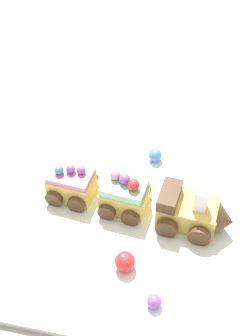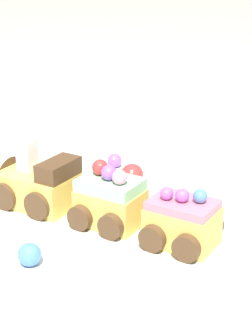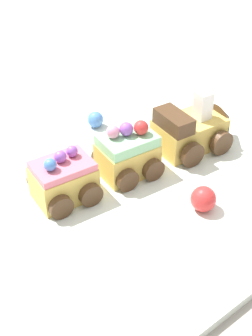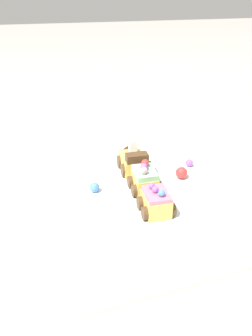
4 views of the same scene
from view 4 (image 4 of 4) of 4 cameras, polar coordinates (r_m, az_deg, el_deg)
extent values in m
plane|color=gray|center=(0.83, 2.99, -3.63)|extent=(10.00, 10.00, 0.00)
cube|color=silver|center=(0.82, 3.00, -3.28)|extent=(0.64, 0.44, 0.01)
cube|color=#E0BC56|center=(0.88, 1.40, 0.87)|extent=(0.10, 0.07, 0.04)
cube|color=#4C331E|center=(0.83, 1.96, 1.83)|extent=(0.03, 0.06, 0.02)
cone|color=#4C331E|center=(0.92, 0.55, 2.77)|extent=(0.03, 0.06, 0.05)
cube|color=white|center=(0.88, 1.17, 3.15)|extent=(0.02, 0.02, 0.02)
cube|color=white|center=(0.87, 1.18, 4.33)|extent=(0.02, 0.02, 0.02)
cylinder|color=#4C331E|center=(0.91, 3.12, 1.59)|extent=(0.04, 0.01, 0.03)
cylinder|color=#4C331E|center=(0.89, -1.14, 1.15)|extent=(0.04, 0.01, 0.03)
cylinder|color=#4C331E|center=(0.86, 4.03, 0.10)|extent=(0.04, 0.01, 0.03)
cylinder|color=#4C331E|center=(0.85, -0.44, -0.39)|extent=(0.04, 0.01, 0.03)
cube|color=#E0BC56|center=(0.79, 3.25, -2.58)|extent=(0.08, 0.06, 0.04)
cube|color=#93DBA3|center=(0.77, 3.31, -0.81)|extent=(0.07, 0.06, 0.01)
sphere|color=pink|center=(0.75, 3.17, -0.44)|extent=(0.02, 0.02, 0.02)
sphere|color=#9956C6|center=(0.77, 3.13, 0.20)|extent=(0.02, 0.02, 0.02)
sphere|color=red|center=(0.78, 3.27, 0.85)|extent=(0.02, 0.02, 0.02)
cylinder|color=#4C331E|center=(0.81, 4.94, -2.02)|extent=(0.03, 0.01, 0.03)
cylinder|color=#4C331E|center=(0.80, 0.75, -2.52)|extent=(0.03, 0.01, 0.03)
cylinder|color=#4C331E|center=(0.78, 5.78, -3.44)|extent=(0.03, 0.01, 0.03)
cylinder|color=#4C331E|center=(0.77, 1.43, -3.98)|extent=(0.03, 0.01, 0.03)
cube|color=#E0BC56|center=(0.71, 5.23, -6.23)|extent=(0.08, 0.06, 0.04)
cube|color=#E57084|center=(0.70, 5.32, -4.52)|extent=(0.07, 0.06, 0.01)
sphere|color=#4C84E0|center=(0.68, 6.19, -4.36)|extent=(0.02, 0.02, 0.02)
sphere|color=#9956C6|center=(0.69, 5.13, -3.73)|extent=(0.02, 0.02, 0.01)
sphere|color=#9956C6|center=(0.71, 4.50, -3.09)|extent=(0.02, 0.02, 0.01)
cylinder|color=#4C331E|center=(0.74, 7.01, -5.48)|extent=(0.03, 0.01, 0.03)
cylinder|color=#4C331E|center=(0.73, 2.43, -6.11)|extent=(0.03, 0.01, 0.03)
cylinder|color=#4C331E|center=(0.71, 8.04, -7.18)|extent=(0.03, 0.01, 0.03)
cylinder|color=#4C331E|center=(0.70, 3.27, -7.89)|extent=(0.03, 0.01, 0.03)
sphere|color=#9956C6|center=(0.92, 10.96, 0.89)|extent=(0.02, 0.02, 0.02)
sphere|color=#4C84E0|center=(0.79, -5.51, -3.37)|extent=(0.02, 0.02, 0.02)
sphere|color=red|center=(0.85, 9.61, -0.81)|extent=(0.03, 0.03, 0.03)
camera|label=1|loc=(1.04, 32.30, 34.61)|focal=50.00mm
camera|label=2|loc=(0.46, -51.48, 1.30)|focal=60.00mm
camera|label=3|loc=(0.71, 46.75, 16.05)|focal=50.00mm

